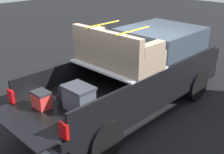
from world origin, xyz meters
TOP-DOWN VIEW (x-y plane):
  - ground_plane at (0.00, 0.00)m, footprint 40.00×40.00m
  - pickup_truck at (0.38, -0.00)m, footprint 6.05×2.06m

SIDE VIEW (x-z plane):
  - ground_plane at x=0.00m, z-range 0.00..0.00m
  - pickup_truck at x=0.38m, z-range -0.13..2.10m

